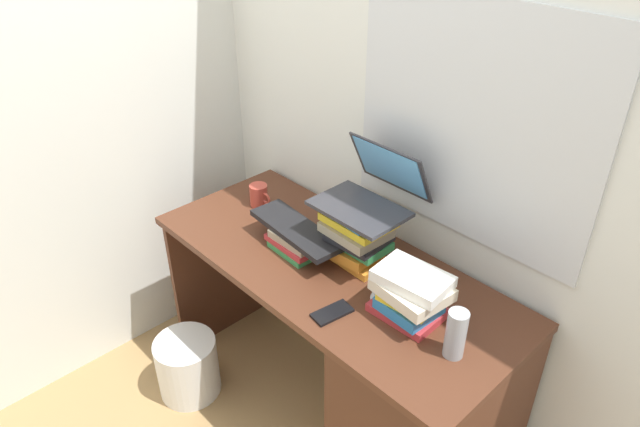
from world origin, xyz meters
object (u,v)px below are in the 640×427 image
(book_stack_tall, at_px, (358,235))
(mug, at_px, (259,195))
(laptop, at_px, (372,191))
(keyboard, at_px, (296,229))
(book_stack_keyboard_riser, at_px, (297,242))
(water_bottle, at_px, (456,334))
(computer_mouse, at_px, (382,294))
(wastebasket, at_px, (188,366))
(book_stack_side, at_px, (411,295))
(desk, at_px, (399,392))
(cell_phone, at_px, (332,313))

(book_stack_tall, height_order, mug, book_stack_tall)
(book_stack_tall, height_order, laptop, laptop)
(keyboard, distance_m, mug, 0.36)
(book_stack_keyboard_riser, distance_m, laptop, 0.36)
(water_bottle, bearing_deg, computer_mouse, 172.97)
(wastebasket, bearing_deg, computer_mouse, 26.88)
(book_stack_side, distance_m, keyboard, 0.54)
(book_stack_keyboard_riser, bearing_deg, computer_mouse, 3.15)
(laptop, distance_m, keyboard, 0.33)
(desk, xyz_separation_m, wastebasket, (-0.87, -0.37, -0.28))
(laptop, relative_size, wastebasket, 1.15)
(keyboard, xyz_separation_m, mug, (-0.35, 0.10, -0.04))
(computer_mouse, distance_m, wastebasket, 1.07)
(book_stack_tall, relative_size, cell_phone, 1.79)
(wastebasket, bearing_deg, keyboard, 47.48)
(book_stack_side, distance_m, cell_phone, 0.26)
(cell_phone, bearing_deg, desk, 50.89)
(laptop, xyz_separation_m, computer_mouse, (0.21, -0.16, -0.25))
(book_stack_keyboard_riser, distance_m, mug, 0.37)
(book_stack_keyboard_riser, height_order, cell_phone, book_stack_keyboard_riser)
(desk, distance_m, book_stack_keyboard_riser, 0.66)
(keyboard, bearing_deg, book_stack_side, 6.18)
(book_stack_tall, relative_size, wastebasket, 0.86)
(desk, bearing_deg, mug, 174.03)
(mug, xyz_separation_m, water_bottle, (1.09, -0.12, 0.03))
(desk, height_order, book_stack_tall, book_stack_tall)
(cell_phone, bearing_deg, book_stack_keyboard_riser, 165.09)
(book_stack_keyboard_riser, distance_m, keyboard, 0.05)
(computer_mouse, bearing_deg, keyboard, -177.66)
(book_stack_tall, xyz_separation_m, mug, (-0.56, -0.02, -0.07))
(book_stack_tall, xyz_separation_m, cell_phone, (0.15, -0.27, -0.11))
(keyboard, height_order, computer_mouse, keyboard)
(book_stack_keyboard_riser, distance_m, book_stack_side, 0.53)
(book_stack_tall, height_order, wastebasket, book_stack_tall)
(laptop, height_order, mug, laptop)
(water_bottle, bearing_deg, wastebasket, -162.29)
(water_bottle, relative_size, cell_phone, 1.21)
(desk, bearing_deg, water_bottle, -7.05)
(mug, height_order, cell_phone, mug)
(book_stack_side, xyz_separation_m, mug, (-0.88, 0.08, -0.04))
(mug, bearing_deg, keyboard, -15.28)
(desk, xyz_separation_m, book_stack_side, (-0.00, 0.01, 0.44))
(mug, bearing_deg, water_bottle, -6.17)
(desk, xyz_separation_m, mug, (-0.89, 0.09, 0.40))
(keyboard, relative_size, cell_phone, 3.09)
(book_stack_tall, distance_m, water_bottle, 0.55)
(desk, relative_size, cell_phone, 10.79)
(book_stack_tall, xyz_separation_m, laptop, (0.00, 0.07, 0.16))
(keyboard, distance_m, cell_phone, 0.40)
(laptop, xyz_separation_m, water_bottle, (0.53, -0.20, -0.19))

